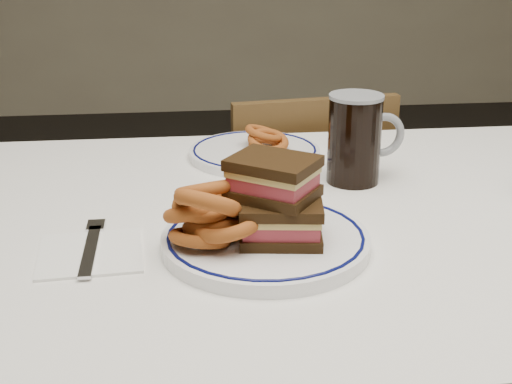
{
  "coord_description": "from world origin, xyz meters",
  "views": [
    {
      "loc": [
        -0.18,
        -0.97,
        1.17
      ],
      "look_at": [
        -0.08,
        -0.09,
        0.82
      ],
      "focal_mm": 50.0,
      "sensor_mm": 36.0,
      "label": 1
    }
  ],
  "objects": [
    {
      "name": "napkin_fork",
      "position": [
        -0.31,
        -0.1,
        0.75
      ],
      "size": [
        0.14,
        0.18,
        0.01
      ],
      "color": "white",
      "rests_on": "dining_table"
    },
    {
      "name": "chair_far",
      "position": [
        0.1,
        0.59,
        0.44
      ],
      "size": [
        0.42,
        0.42,
        0.81
      ],
      "color": "#482F17",
      "rests_on": "floor"
    },
    {
      "name": "onion_rings_main",
      "position": [
        -0.15,
        -0.12,
        0.81
      ],
      "size": [
        0.13,
        0.12,
        0.11
      ],
      "color": "brown",
      "rests_on": "main_plate"
    },
    {
      "name": "dining_table",
      "position": [
        0.0,
        0.0,
        0.64
      ],
      "size": [
        1.27,
        0.87,
        0.75
      ],
      "color": "silver",
      "rests_on": "floor"
    },
    {
      "name": "ketchup_ramekin",
      "position": [
        -0.13,
        -0.04,
        0.79
      ],
      "size": [
        0.06,
        0.06,
        0.04
      ],
      "color": "silver",
      "rests_on": "main_plate"
    },
    {
      "name": "beer_mug",
      "position": [
        0.11,
        0.13,
        0.83
      ],
      "size": [
        0.13,
        0.09,
        0.15
      ],
      "color": "black",
      "rests_on": "dining_table"
    },
    {
      "name": "far_plate",
      "position": [
        -0.05,
        0.28,
        0.76
      ],
      "size": [
        0.24,
        0.24,
        0.02
      ],
      "color": "white",
      "rests_on": "dining_table"
    },
    {
      "name": "main_plate",
      "position": [
        -0.07,
        -0.11,
        0.76
      ],
      "size": [
        0.28,
        0.28,
        0.02
      ],
      "color": "white",
      "rests_on": "dining_table"
    },
    {
      "name": "onion_rings_far",
      "position": [
        -0.02,
        0.28,
        0.78
      ],
      "size": [
        0.08,
        0.1,
        0.05
      ],
      "color": "brown",
      "rests_on": "far_plate"
    },
    {
      "name": "reuben_sandwich",
      "position": [
        -0.06,
        -0.12,
        0.82
      ],
      "size": [
        0.14,
        0.13,
        0.11
      ],
      "color": "black",
      "rests_on": "main_plate"
    }
  ]
}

